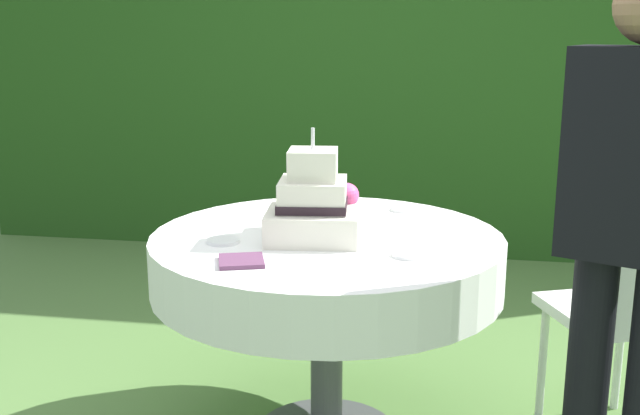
# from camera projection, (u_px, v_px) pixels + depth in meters

# --- Properties ---
(foliage_hedge) EXTENTS (5.48, 0.68, 2.89)m
(foliage_hedge) POSITION_uv_depth(u_px,v_px,m) (392.00, 27.00, 4.95)
(foliage_hedge) COLOR #234C19
(foliage_hedge) RESTS_ON ground_plane
(cake_table) EXTENTS (1.19, 1.19, 0.76)m
(cake_table) POSITION_uv_depth(u_px,v_px,m) (327.00, 264.00, 2.59)
(cake_table) COLOR #4C4C51
(cake_table) RESTS_ON ground_plane
(wedding_cake) EXTENTS (0.33, 0.33, 0.37)m
(wedding_cake) POSITION_uv_depth(u_px,v_px,m) (314.00, 206.00, 2.50)
(wedding_cake) COLOR silver
(wedding_cake) RESTS_ON cake_table
(serving_plate_near) EXTENTS (0.11, 0.11, 0.01)m
(serving_plate_near) POSITION_uv_depth(u_px,v_px,m) (223.00, 241.00, 2.47)
(serving_plate_near) COLOR white
(serving_plate_near) RESTS_ON cake_table
(serving_plate_far) EXTENTS (0.10, 0.10, 0.01)m
(serving_plate_far) POSITION_uv_depth(u_px,v_px,m) (404.00, 209.00, 2.90)
(serving_plate_far) COLOR white
(serving_plate_far) RESTS_ON cake_table
(serving_plate_left) EXTENTS (0.10, 0.10, 0.01)m
(serving_plate_left) POSITION_uv_depth(u_px,v_px,m) (409.00, 254.00, 2.32)
(serving_plate_left) COLOR white
(serving_plate_left) RESTS_ON cake_table
(napkin_stack) EXTENTS (0.17, 0.17, 0.01)m
(napkin_stack) POSITION_uv_depth(u_px,v_px,m) (241.00, 261.00, 2.26)
(napkin_stack) COLOR #603856
(napkin_stack) RESTS_ON cake_table
(garden_chair) EXTENTS (0.52, 0.52, 0.89)m
(garden_chair) POSITION_uv_depth(u_px,v_px,m) (627.00, 301.00, 2.57)
(garden_chair) COLOR white
(garden_chair) RESTS_ON ground_plane
(standing_person) EXTENTS (0.41, 0.32, 1.60)m
(standing_person) POSITION_uv_depth(u_px,v_px,m) (633.00, 229.00, 2.00)
(standing_person) COLOR black
(standing_person) RESTS_ON ground_plane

